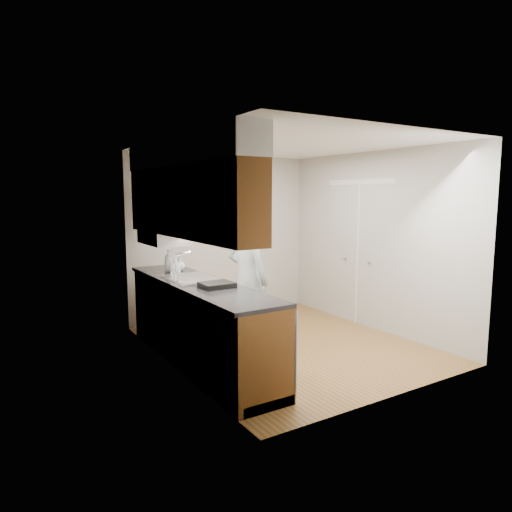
{
  "coord_description": "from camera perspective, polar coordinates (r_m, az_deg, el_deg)",
  "views": [
    {
      "loc": [
        -3.28,
        -4.55,
        1.89
      ],
      "look_at": [
        -0.3,
        0.25,
        1.14
      ],
      "focal_mm": 32.0,
      "sensor_mm": 36.0,
      "label": 1
    }
  ],
  "objects": [
    {
      "name": "floor_mat",
      "position": [
        5.7,
        -1.09,
        -11.69
      ],
      "size": [
        0.7,
        0.92,
        0.02
      ],
      "primitive_type": "cube",
      "rotation": [
        0.0,
        0.0,
        0.3
      ],
      "color": "slate",
      "rests_on": "floor"
    },
    {
      "name": "soap_bottle_b",
      "position": [
        5.67,
        -9.97,
        -1.13
      ],
      "size": [
        0.13,
        0.13,
        0.2
      ],
      "primitive_type": "imported",
      "rotation": [
        0.0,
        0.0,
        -0.61
      ],
      "color": "silver",
      "rests_on": "counter"
    },
    {
      "name": "floor",
      "position": [
        5.92,
        3.83,
        -11.04
      ],
      "size": [
        3.5,
        3.5,
        0.0
      ],
      "primitive_type": "plane",
      "color": "olive",
      "rests_on": "ground"
    },
    {
      "name": "upper_cabinets",
      "position": [
        5.0,
        -8.92,
        8.17
      ],
      "size": [
        0.47,
        2.8,
        1.21
      ],
      "color": "brown",
      "rests_on": "wall_left"
    },
    {
      "name": "wall_left",
      "position": [
        4.93,
        -10.35,
        0.0
      ],
      "size": [
        0.02,
        3.5,
        2.5
      ],
      "primitive_type": "cube",
      "color": "#B3B0A8",
      "rests_on": "floor"
    },
    {
      "name": "soap_bottle_c",
      "position": [
        5.88,
        -9.5,
        -0.99
      ],
      "size": [
        0.18,
        0.18,
        0.17
      ],
      "primitive_type": "imported",
      "rotation": [
        0.0,
        0.0,
        0.61
      ],
      "color": "silver",
      "rests_on": "counter"
    },
    {
      "name": "person",
      "position": [
        5.46,
        -1.12,
        -1.75
      ],
      "size": [
        0.61,
        0.78,
        1.98
      ],
      "primitive_type": "imported",
      "rotation": [
        0.0,
        0.0,
        1.79
      ],
      "color": "#A1BAC4",
      "rests_on": "floor_mat"
    },
    {
      "name": "wall_back",
      "position": [
        7.14,
        -4.3,
        2.42
      ],
      "size": [
        3.0,
        0.02,
        2.5
      ],
      "primitive_type": "cube",
      "color": "#B3B0A8",
      "rests_on": "floor"
    },
    {
      "name": "wall_right",
      "position": [
        6.63,
        14.52,
        1.81
      ],
      "size": [
        0.02,
        3.5,
        2.5
      ],
      "primitive_type": "cube",
      "color": "#B3B0A8",
      "rests_on": "floor"
    },
    {
      "name": "ceiling",
      "position": [
        5.65,
        4.06,
        13.77
      ],
      "size": [
        3.5,
        3.5,
        0.0
      ],
      "primitive_type": "plane",
      "rotation": [
        3.14,
        0.0,
        0.0
      ],
      "color": "white",
      "rests_on": "wall_left"
    },
    {
      "name": "soap_bottle_a",
      "position": [
        5.81,
        -10.89,
        -0.58
      ],
      "size": [
        0.15,
        0.15,
        0.28
      ],
      "primitive_type": "imported",
      "rotation": [
        0.0,
        0.0,
        0.56
      ],
      "color": "silver",
      "rests_on": "counter"
    },
    {
      "name": "dish_rack",
      "position": [
        4.77,
        -4.91,
        -3.61
      ],
      "size": [
        0.33,
        0.28,
        0.05
      ],
      "primitive_type": "cube",
      "rotation": [
        0.0,
        0.0,
        0.01
      ],
      "color": "black",
      "rests_on": "counter"
    },
    {
      "name": "closet_door",
      "position": [
        6.86,
        12.58,
        0.16
      ],
      "size": [
        0.02,
        1.22,
        2.05
      ],
      "primitive_type": "cube",
      "color": "silver",
      "rests_on": "wall_right"
    },
    {
      "name": "steel_can",
      "position": [
        5.89,
        -9.4,
        -1.22
      ],
      "size": [
        0.08,
        0.08,
        0.12
      ],
      "primitive_type": "cylinder",
      "rotation": [
        0.0,
        0.0,
        -0.4
      ],
      "color": "#A5A5AA",
      "rests_on": "counter"
    },
    {
      "name": "counter",
      "position": [
        5.2,
        -7.04,
        -8.11
      ],
      "size": [
        0.64,
        2.8,
        1.3
      ],
      "color": "brown",
      "rests_on": "floor"
    }
  ]
}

